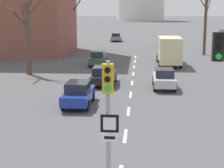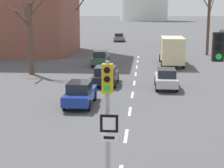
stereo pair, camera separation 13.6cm
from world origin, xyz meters
The scene contains 20 objects.
lane_stripe_2 centered at (0.00, 11.23, 0.00)m, with size 0.16×2.00×0.01m, color silver.
lane_stripe_3 centered at (0.00, 15.73, 0.00)m, with size 0.16×2.00×0.01m, color silver.
lane_stripe_4 centered at (0.00, 20.23, 0.00)m, with size 0.16×2.00×0.01m, color silver.
lane_stripe_5 centered at (0.00, 24.73, 0.00)m, with size 0.16×2.00×0.01m, color silver.
lane_stripe_6 centered at (0.00, 29.23, 0.00)m, with size 0.16×2.00×0.01m, color silver.
lane_stripe_7 centered at (0.00, 33.73, 0.00)m, with size 0.16×2.00×0.01m, color silver.
lane_stripe_8 centered at (0.00, 38.23, 0.00)m, with size 0.16×2.00×0.01m, color silver.
lane_stripe_9 centered at (0.00, 42.73, 0.00)m, with size 0.16×2.00×0.01m, color silver.
traffic_signal_centre_tall centered at (-0.37, 5.92, 3.06)m, with size 0.36×0.34×4.37m.
route_sign_post centered at (-0.29, 5.64, 1.84)m, with size 0.60×0.08×2.69m.
sedan_near_left centered at (-2.32, 23.81, 0.76)m, with size 1.93×4.35×1.51m.
sedan_near_right centered at (4.79, 59.40, 0.79)m, with size 1.98×4.49×1.52m.
sedan_mid_centre centered at (-3.98, 34.34, 0.83)m, with size 1.68×4.30×1.65m.
sedan_far_left centered at (2.51, 22.77, 0.80)m, with size 1.69×4.25×1.56m.
sedan_far_right centered at (-4.18, 67.11, 0.82)m, with size 1.92×4.35×1.62m.
sedan_distant_centre centered at (-3.22, 16.87, 0.79)m, with size 1.70×4.18×1.56m.
delivery_truck centered at (3.77, 35.32, 1.70)m, with size 2.44×7.20×3.14m.
bare_tree_left_near centered at (-9.89, 28.27, 3.81)m, with size 4.36×3.07×7.69m.
bare_tree_right_near centered at (9.28, 45.55, 5.31)m, with size 3.92×4.87×11.04m.
bare_tree_left_far centered at (-10.33, 51.28, 4.47)m, with size 3.57×3.05×8.16m.
Camera 1 is at (0.69, -6.03, 5.96)m, focal length 60.00 mm.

